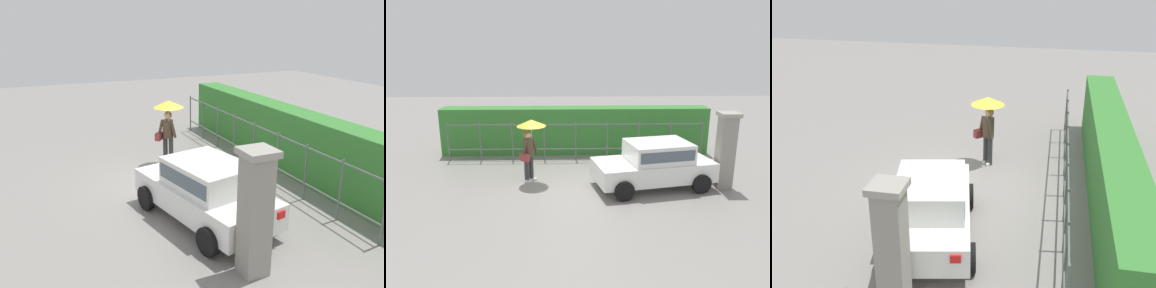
# 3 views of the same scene
# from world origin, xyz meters

# --- Properties ---
(ground_plane) EXTENTS (40.00, 40.00, 0.00)m
(ground_plane) POSITION_xyz_m (0.00, 0.00, 0.00)
(ground_plane) COLOR gray
(car) EXTENTS (3.96, 2.45, 1.48)m
(car) POSITION_xyz_m (2.61, 0.02, 0.80)
(car) COLOR white
(car) RESTS_ON ground
(pedestrian) EXTENTS (0.94, 0.94, 2.09)m
(pedestrian) POSITION_xyz_m (-1.37, 0.61, 1.54)
(pedestrian) COLOR #333333
(pedestrian) RESTS_ON ground
(gate_pillar) EXTENTS (0.60, 0.60, 2.42)m
(gate_pillar) POSITION_xyz_m (4.80, -0.06, 1.24)
(gate_pillar) COLOR gray
(gate_pillar) RESTS_ON ground
(fence_section) EXTENTS (9.89, 0.05, 1.50)m
(fence_section) POSITION_xyz_m (0.17, 2.86, 0.83)
(fence_section) COLOR #59605B
(fence_section) RESTS_ON ground
(hedge_row) EXTENTS (10.84, 0.90, 1.90)m
(hedge_row) POSITION_xyz_m (0.17, 3.92, 0.95)
(hedge_row) COLOR #387F33
(hedge_row) RESTS_ON ground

